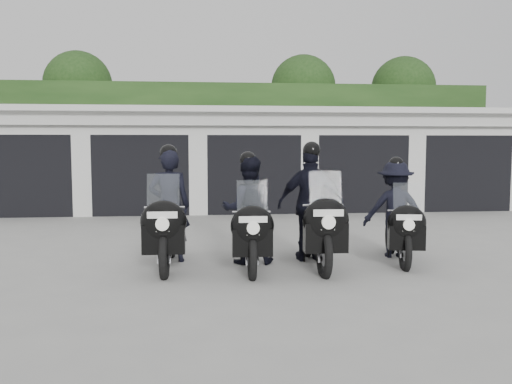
{
  "coord_description": "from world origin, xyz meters",
  "views": [
    {
      "loc": [
        -1.52,
        -9.44,
        1.96
      ],
      "look_at": [
        -0.46,
        0.69,
        1.05
      ],
      "focal_mm": 38.0,
      "sensor_mm": 36.0,
      "label": 1
    }
  ],
  "objects": [
    {
      "name": "police_bike_d",
      "position": [
        1.81,
        -0.61,
        0.76
      ],
      "size": [
        1.16,
        2.04,
        1.79
      ],
      "rotation": [
        0.0,
        0.0,
        -0.18
      ],
      "color": "black",
      "rests_on": "ground"
    },
    {
      "name": "police_bike_b",
      "position": [
        -0.74,
        -0.87,
        0.8
      ],
      "size": [
        0.87,
        2.18,
        1.89
      ],
      "rotation": [
        0.0,
        0.0,
        -0.03
      ],
      "color": "black",
      "rests_on": "ground"
    },
    {
      "name": "background_vegetation",
      "position": [
        0.37,
        12.92,
        2.77
      ],
      "size": [
        20.0,
        3.9,
        5.8
      ],
      "color": "#1B3814",
      "rests_on": "ground"
    },
    {
      "name": "garage_block",
      "position": [
        -0.0,
        8.06,
        1.42
      ],
      "size": [
        16.4,
        6.8,
        2.96
      ],
      "color": "silver",
      "rests_on": "ground"
    },
    {
      "name": "ground",
      "position": [
        0.0,
        0.0,
        0.0
      ],
      "size": [
        80.0,
        80.0,
        0.0
      ],
      "primitive_type": "plane",
      "color": "#969591",
      "rests_on": "ground"
    },
    {
      "name": "police_bike_c",
      "position": [
        0.33,
        -0.79,
        0.87
      ],
      "size": [
        1.14,
        2.37,
        2.06
      ],
      "rotation": [
        0.0,
        0.0,
        -0.03
      ],
      "color": "black",
      "rests_on": "ground"
    },
    {
      "name": "police_bike_a",
      "position": [
        -2.03,
        -0.74,
        0.8
      ],
      "size": [
        0.7,
        2.31,
        2.01
      ],
      "rotation": [
        0.0,
        0.0,
        -0.02
      ],
      "color": "black",
      "rests_on": "ground"
    }
  ]
}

